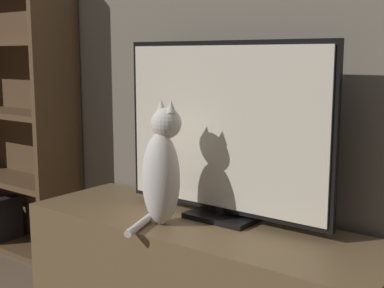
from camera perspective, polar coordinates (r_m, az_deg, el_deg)
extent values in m
cube|color=brown|center=(2.13, 0.89, -13.95)|extent=(1.48, 0.48, 0.43)
cube|color=black|center=(2.09, 3.20, -7.76)|extent=(0.27, 0.16, 0.02)
cylinder|color=black|center=(2.08, 3.21, -7.09)|extent=(0.04, 0.04, 0.03)
cube|color=black|center=(2.02, 3.42, 1.75)|extent=(0.91, 0.02, 0.65)
cube|color=silver|center=(2.01, 3.20, 1.70)|extent=(0.87, 0.01, 0.61)
ellipsoid|color=silver|center=(1.99, -3.34, -3.72)|extent=(0.18, 0.17, 0.35)
ellipsoid|color=black|center=(2.03, -2.19, -4.01)|extent=(0.09, 0.06, 0.19)
sphere|color=silver|center=(1.97, -2.76, 2.22)|extent=(0.14, 0.14, 0.11)
cone|color=silver|center=(1.99, -3.31, 4.17)|extent=(0.04, 0.04, 0.04)
cone|color=silver|center=(1.94, -2.23, 4.04)|extent=(0.04, 0.04, 0.04)
cylinder|color=silver|center=(1.98, -5.65, -8.61)|extent=(0.10, 0.21, 0.03)
cube|color=brown|center=(2.73, -14.15, 2.68)|extent=(0.03, 0.28, 1.51)
cube|color=brown|center=(3.14, -17.10, 3.40)|extent=(0.87, 0.03, 1.51)
cube|color=brown|center=(3.23, -18.28, -9.96)|extent=(0.81, 0.25, 0.03)
cube|color=brown|center=(3.13, -18.63, -3.56)|extent=(0.81, 0.25, 0.03)
cube|color=brown|center=(3.07, -19.00, 3.17)|extent=(0.81, 0.25, 0.03)
cube|color=brown|center=(3.06, -19.37, 10.07)|extent=(0.81, 0.25, 0.03)
cube|color=#6B2D75|center=(3.29, -19.82, -7.85)|extent=(0.05, 0.22, 0.17)
cube|color=black|center=(3.21, -19.33, -7.57)|extent=(0.07, 0.19, 0.24)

